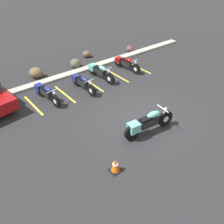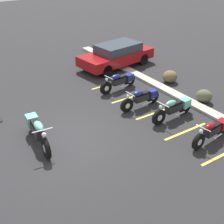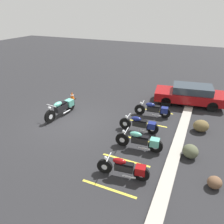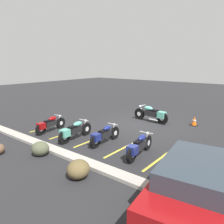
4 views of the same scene
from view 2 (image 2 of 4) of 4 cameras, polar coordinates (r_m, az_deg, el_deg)
The scene contains 15 objects.
ground at distance 11.35m, azimuth -8.52°, elevation -5.26°, with size 60.00×60.00×0.00m, color #262628.
motorcycle_teal_featured at distance 11.19m, azimuth -13.50°, elevation -3.22°, with size 2.44×0.72×0.96m.
parked_bike_0 at distance 14.88m, azimuth 1.42°, elevation 5.68°, with size 0.61×2.09×0.82m.
parked_bike_1 at distance 13.34m, azimuth 5.56°, elevation 2.62°, with size 0.58×2.06×0.81m.
parked_bike_2 at distance 12.66m, azimuth 11.38°, elevation 0.74°, with size 0.61×2.16×0.85m.
parked_bike_3 at distance 11.59m, azimuth 17.97°, elevation -3.22°, with size 0.61×2.03×0.80m.
car_red at distance 17.74m, azimuth 0.86°, elevation 10.44°, with size 2.36×4.50×1.29m.
concrete_curb at distance 14.37m, azimuth 12.99°, elevation 2.35°, with size 18.00×0.50×0.12m, color #A8A399.
landscape_rock_1 at distance 16.02m, azimuth 10.55°, elevation 6.40°, with size 0.79×0.73×0.60m, color brown.
landscape_rock_3 at distance 14.34m, azimuth 16.49°, elevation 2.82°, with size 0.64×0.70×0.57m, color #50553E.
stall_line_0 at distance 15.60m, azimuth -0.37°, elevation 5.08°, with size 0.10×2.10×0.00m, color gold.
stall_line_1 at distance 14.31m, azimuth 3.45°, elevation 2.71°, with size 0.10×2.10×0.00m, color gold.
stall_line_2 at distance 13.13m, azimuth 7.97°, elevation -0.11°, with size 0.10×2.10×0.00m, color gold.
stall_line_3 at distance 12.08m, azimuth 13.34°, elevation -3.46°, with size 0.10×2.10×0.00m, color gold.
stall_line_4 at distance 11.21m, azimuth 19.67°, elevation -7.34°, with size 0.10×2.10×0.00m, color gold.
Camera 2 is at (8.65, -3.73, 6.33)m, focal length 50.00 mm.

